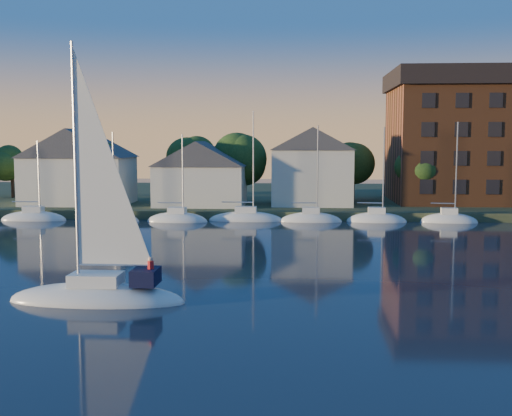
# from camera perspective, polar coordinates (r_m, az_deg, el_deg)

# --- Properties ---
(ground) EXTENTS (260.00, 260.00, 0.00)m
(ground) POSITION_cam_1_polar(r_m,az_deg,el_deg) (25.48, -11.15, -15.17)
(ground) COLOR black
(ground) RESTS_ON ground
(shoreline_land) EXTENTS (160.00, 50.00, 2.00)m
(shoreline_land) POSITION_cam_1_polar(r_m,az_deg,el_deg) (98.56, 0.12, 0.69)
(shoreline_land) COLOR #344226
(shoreline_land) RESTS_ON ground
(wooden_dock) EXTENTS (120.00, 3.00, 1.00)m
(wooden_dock) POSITION_cam_1_polar(r_m,az_deg,el_deg) (75.75, -0.99, -0.93)
(wooden_dock) COLOR brown
(wooden_dock) RESTS_ON ground
(clubhouse_west) EXTENTS (13.65, 9.45, 9.64)m
(clubhouse_west) POSITION_cam_1_polar(r_m,az_deg,el_deg) (85.79, -15.49, 3.65)
(clubhouse_west) COLOR silver
(clubhouse_west) RESTS_ON shoreline_land
(clubhouse_centre) EXTENTS (11.55, 8.40, 8.08)m
(clubhouse_centre) POSITION_cam_1_polar(r_m,az_deg,el_deg) (80.97, -4.95, 3.15)
(clubhouse_centre) COLOR silver
(clubhouse_centre) RESTS_ON shoreline_land
(clubhouse_east) EXTENTS (10.50, 8.40, 9.80)m
(clubhouse_east) POSITION_cam_1_polar(r_m,az_deg,el_deg) (82.01, 5.00, 3.79)
(clubhouse_east) COLOR silver
(clubhouse_east) RESTS_ON shoreline_land
(condo_block) EXTENTS (31.00, 17.00, 17.40)m
(condo_block) POSITION_cam_1_polar(r_m,az_deg,el_deg) (92.14, 21.42, 6.00)
(condo_block) COLOR brown
(condo_block) RESTS_ON shoreline_land
(tree_line) EXTENTS (93.40, 5.40, 8.90)m
(tree_line) POSITION_cam_1_polar(r_m,az_deg,el_deg) (86.06, 0.94, 4.70)
(tree_line) COLOR #352218
(tree_line) RESTS_ON shoreline_land
(moored_fleet) EXTENTS (71.50, 2.40, 12.05)m
(moored_fleet) POSITION_cam_1_polar(r_m,az_deg,el_deg) (73.89, -7.38, -1.07)
(moored_fleet) COLOR silver
(moored_fleet) RESTS_ON ground
(hero_sailboat) EXTENTS (10.28, 3.43, 15.70)m
(hero_sailboat) POSITION_cam_1_polar(r_m,az_deg,el_deg) (37.88, -13.77, -7.15)
(hero_sailboat) COLOR silver
(hero_sailboat) RESTS_ON ground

